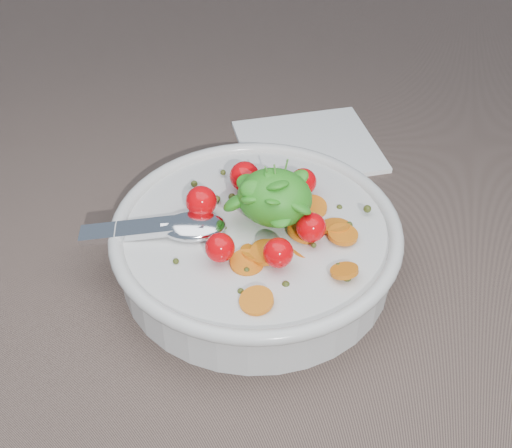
# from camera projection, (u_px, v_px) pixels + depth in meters

# --- Properties ---
(ground) EXTENTS (6.00, 6.00, 0.00)m
(ground) POSITION_uv_depth(u_px,v_px,m) (243.00, 249.00, 0.64)
(ground) COLOR #755F53
(ground) RESTS_ON ground
(bowl) EXTENTS (0.29, 0.27, 0.11)m
(bowl) POSITION_uv_depth(u_px,v_px,m) (256.00, 242.00, 0.60)
(bowl) COLOR silver
(bowl) RESTS_ON ground
(napkin) EXTENTS (0.21, 0.20, 0.01)m
(napkin) POSITION_uv_depth(u_px,v_px,m) (308.00, 146.00, 0.77)
(napkin) COLOR white
(napkin) RESTS_ON ground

